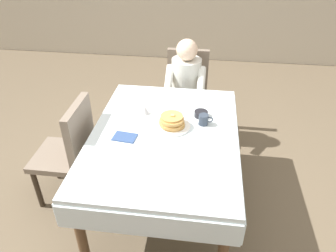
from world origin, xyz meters
name	(u,v)px	position (x,y,z in m)	size (l,w,h in m)	color
ground_plane	(165,202)	(0.00, 0.00, 0.00)	(14.00, 14.00, 0.00)	brown
dining_table_main	(164,143)	(0.00, 0.00, 0.65)	(1.12, 1.52, 0.74)	silver
chair_diner	(187,88)	(0.08, 1.17, 0.53)	(0.44, 0.45, 0.93)	#7A6B5B
diner_person	(186,83)	(0.08, 1.01, 0.67)	(0.40, 0.43, 1.12)	silver
chair_left_side	(71,147)	(-0.77, 0.00, 0.53)	(0.45, 0.44, 0.93)	#7A6B5B
plate_breakfast	(172,126)	(0.05, 0.09, 0.75)	(0.28, 0.28, 0.02)	white
breakfast_stack	(172,121)	(0.05, 0.09, 0.80)	(0.20, 0.20, 0.09)	tan
cup_coffee	(204,120)	(0.29, 0.16, 0.78)	(0.11, 0.08, 0.08)	#333D4C
bowl_butter	(201,114)	(0.26, 0.28, 0.76)	(0.11, 0.11, 0.04)	black
syrup_pitcher	(145,110)	(-0.20, 0.26, 0.78)	(0.08, 0.08, 0.07)	silver
fork_left_of_plate	(148,126)	(-0.14, 0.07, 0.74)	(0.18, 0.01, 0.01)	silver
knife_right_of_plate	(197,130)	(0.24, 0.07, 0.74)	(0.20, 0.01, 0.01)	silver
spoon_near_edge	(172,153)	(0.09, -0.22, 0.74)	(0.15, 0.01, 0.01)	silver
napkin_folded	(125,137)	(-0.28, -0.09, 0.74)	(0.17, 0.12, 0.01)	#334C7F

